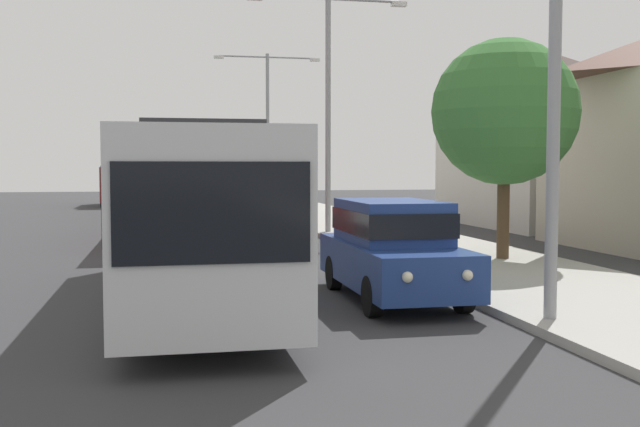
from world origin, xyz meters
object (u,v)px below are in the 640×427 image
streetlamp_far (268,115)px  roadside_tree (505,112)px  bus_second_in_line (180,191)px  bus_lead (194,212)px  white_suv (392,246)px  bus_middle (175,184)px  box_truck_oncoming (122,180)px  streetlamp_mid (328,88)px  bus_fourth_in_line (172,180)px

streetlamp_far → roadside_tree: size_ratio=1.57×
bus_second_in_line → roadside_tree: (8.13, -8.93, 2.27)m
bus_lead → white_suv: (3.70, -0.60, -0.66)m
bus_middle → box_truck_oncoming: bearing=105.5°
bus_lead → roadside_tree: size_ratio=1.93×
bus_second_in_line → roadside_tree: bearing=-47.7°
white_suv → bus_middle: bearing=98.1°
box_truck_oncoming → streetlamp_mid: 26.28m
box_truck_oncoming → bus_lead: bearing=-84.9°
bus_middle → streetlamp_far: size_ratio=1.18×
bus_middle → streetlamp_far: streetlamp_far is taller
bus_second_in_line → bus_middle: bearing=90.0°
bus_fourth_in_line → bus_lead: bearing=-90.0°
bus_second_in_line → bus_middle: size_ratio=1.07×
bus_middle → roadside_tree: 23.10m
bus_lead → box_truck_oncoming: 37.50m
bus_middle → streetlamp_mid: 14.19m
roadside_tree → bus_second_in_line: bearing=132.3°
bus_second_in_line → bus_fourth_in_line: 25.21m
bus_fourth_in_line → white_suv: 38.82m
bus_second_in_line → box_truck_oncoming: (-3.30, 24.52, 0.01)m
bus_second_in_line → white_suv: 13.95m
bus_lead → bus_fourth_in_line: bearing=90.0°
bus_fourth_in_line → box_truck_oncoming: 3.37m
box_truck_oncoming → bus_middle: bearing=-74.5°
bus_second_in_line → streetlamp_mid: (5.40, 0.01, 3.77)m
bus_second_in_line → bus_middle: same height
bus_second_in_line → bus_lead: bearing=-90.0°
bus_second_in_line → bus_fourth_in_line: bearing=90.0°
bus_lead → streetlamp_mid: streetlamp_mid is taller
bus_lead → bus_second_in_line: 12.83m
white_suv → roadside_tree: (4.43, 4.50, 2.92)m
bus_middle → bus_fourth_in_line: same height
streetlamp_far → bus_middle: bearing=-144.8°
box_truck_oncoming → roadside_tree: bearing=-71.1°
white_suv → box_truck_oncoming: 38.60m
bus_second_in_line → streetlamp_mid: streetlamp_mid is taller
streetlamp_far → roadside_tree: bearing=-83.8°
bus_fourth_in_line → streetlamp_mid: streetlamp_mid is taller
white_suv → bus_fourth_in_line: bearing=95.5°
bus_lead → bus_second_in_line: (0.00, 12.83, 0.00)m
bus_lead → streetlamp_far: (5.40, 29.21, 3.91)m
bus_fourth_in_line → streetlamp_far: bearing=-58.6°
white_suv → streetlamp_mid: 14.25m
bus_fourth_in_line → streetlamp_far: (5.40, -8.83, 3.91)m
bus_second_in_line → white_suv: size_ratio=2.33×
bus_fourth_in_line → roadside_tree: 35.17m
white_suv → bus_second_in_line: bearing=105.4°
bus_fourth_in_line → box_truck_oncoming: (-3.30, -0.69, 0.01)m
streetlamp_mid → bus_fourth_in_line: bearing=102.1°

